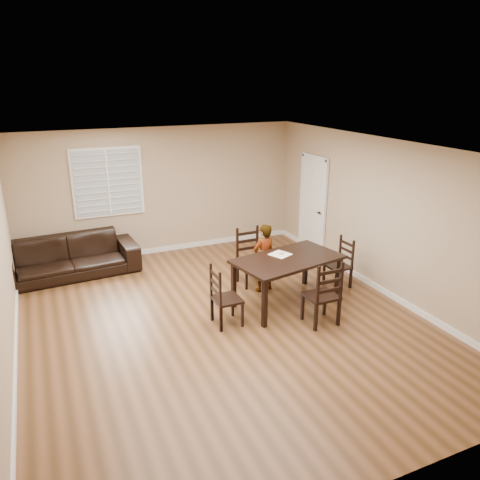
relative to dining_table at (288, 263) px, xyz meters
name	(u,v)px	position (x,y,z in m)	size (l,w,h in m)	color
ground	(224,322)	(-1.22, -0.17, -0.74)	(7.00, 7.00, 0.00)	brown
room	(220,208)	(-1.18, 0.01, 1.07)	(6.04, 7.04, 2.72)	tan
dining_table	(288,263)	(0.00, 0.00, 0.00)	(1.92, 1.32, 0.83)	black
chair_near	(249,257)	(-0.20, 1.10, -0.26)	(0.48, 0.45, 1.05)	black
chair_far	(326,298)	(0.16, -0.92, -0.26)	(0.48, 0.44, 1.06)	black
chair_left	(220,299)	(-1.31, -0.24, -0.30)	(0.41, 0.44, 0.97)	black
chair_right	(343,264)	(1.30, 0.24, -0.32)	(0.41, 0.43, 0.92)	black
child	(264,258)	(-0.12, 0.63, -0.12)	(0.45, 0.30, 1.24)	gray
napkin	(280,254)	(-0.04, 0.19, 0.09)	(0.31, 0.31, 0.00)	beige
donut	(281,253)	(-0.02, 0.20, 0.11)	(0.09, 0.09, 0.03)	#C38246
sofa	(69,257)	(-3.24, 2.75, -0.37)	(2.56, 1.00, 0.75)	black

